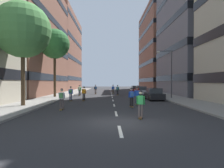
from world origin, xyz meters
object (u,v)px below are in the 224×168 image
Objects in this scene: skater_8 at (137,91)px; skater_3 at (132,96)px; skater_1 at (62,98)px; skater_5 at (118,89)px; parked_car_far at (154,94)px; skater_6 at (113,89)px; skater_10 at (141,103)px; street_tree_mid at (55,44)px; streetlamp_right at (169,69)px; skater_2 at (84,93)px; skater_4 at (137,95)px; skater_7 at (71,93)px; parked_car_mid at (141,91)px; street_tree_near at (23,30)px; skater_9 at (79,90)px; skater_0 at (80,89)px; parked_car_near at (136,89)px; skater_11 at (96,89)px.

skater_3 is at bearing -101.02° from skater_8.
skater_5 is (5.44, 18.35, 0.00)m from skater_1.
parked_car_far is 2.47× the size of skater_6.
skater_10 is (-0.08, -5.48, -0.03)m from skater_3.
street_tree_mid is 16.74m from streetlamp_right.
skater_4 is at bearing -35.67° from skater_2.
streetlamp_right is 13.53m from skater_7.
skater_1 is at bearing -72.06° from street_tree_mid.
parked_car_mid is 0.46× the size of street_tree_near.
skater_9 is (-5.77, -5.76, 0.03)m from skater_6.
skater_4 is (7.98, -14.83, -0.03)m from skater_0.
street_tree_near reaches higher than skater_3.
streetlamp_right is (2.43, -15.10, 3.44)m from parked_car_near.
parked_car_near is 2.47× the size of skater_9.
skater_11 is (2.07, 13.65, 0.00)m from skater_7.
skater_7 is 13.07m from skater_10.
skater_3 is 1.94m from skater_4.
parked_car_near is at bearing 99.15° from streetlamp_right.
skater_9 is (-6.50, -1.83, 0.00)m from skater_5.
skater_7 is at bearing 120.35° from skater_10.
skater_9 is (-0.32, 9.05, 0.00)m from skater_7.
parked_car_near is 19.87m from skater_2.
skater_4 is 8.46m from skater_7.
skater_3 and skater_5 have the same top height.
skater_6 and skater_11 have the same top height.
skater_11 is at bearing 145.98° from skater_5.
street_tree_near is 5.36× the size of skater_7.
parked_car_near is at bearing 63.58° from skater_2.
skater_0 and skater_6 have the same top height.
skater_2 is at bearing -77.97° from skater_9.
skater_7 is (3.34, 5.38, -6.07)m from street_tree_near.
skater_2 is 9.03m from skater_9.
streetlamp_right reaches higher than skater_2.
street_tree_mid is at bearing 132.59° from skater_3.
skater_5 is (-4.23, -7.13, 0.32)m from parked_car_near.
skater_11 is (-6.84, 8.06, 0.03)m from skater_8.
skater_5 is 6.75m from skater_9.
skater_9 is at bearing -83.19° from skater_0.
skater_8 is at bearing -104.83° from parked_car_mid.
parked_car_far is 8.01m from skater_3.
skater_3 is at bearing -102.30° from parked_car_mid.
street_tree_near is at bearing -113.52° from skater_6.
skater_0 is (-10.94, -7.19, 0.32)m from parked_car_near.
skater_2 is (-11.27, -2.69, -3.15)m from streetlamp_right.
skater_9 is at bearing 92.02° from skater_7.
street_tree_mid reaches higher than street_tree_near.
street_tree_mid is at bearing 90.00° from street_tree_near.
skater_6 is (-0.73, 3.93, -0.03)m from skater_5.
skater_9 is at bearing 102.03° from skater_2.
skater_2 is 1.00× the size of skater_3.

